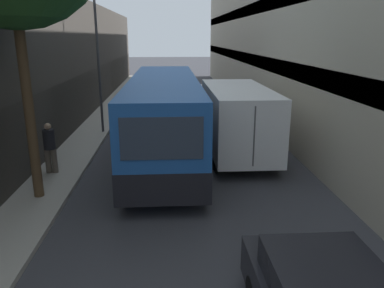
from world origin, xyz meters
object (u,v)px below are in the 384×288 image
Objects in this scene: bus at (164,115)px; street_lamp at (96,25)px; panel_van at (166,87)px; pedestrian at (50,146)px; box_truck at (233,114)px.

street_lamp reaches higher than bus.
bus reaches higher than panel_van.
panel_van is 10.71m from street_lamp.
bus is 6.61× the size of pedestrian.
bus reaches higher than box_truck.
box_truck is at bearing 14.31° from bus.
street_lamp is at bearing 154.97° from box_truck.
box_truck is (2.93, 0.75, -0.16)m from bus.
bus is 2.44× the size of panel_van.
bus is at bearing -89.87° from panel_van.
street_lamp reaches higher than box_truck.
panel_van is (-2.95, 12.24, -0.38)m from box_truck.
box_truck reaches higher than panel_van.
street_lamp is at bearing 131.20° from bus.
pedestrian is at bearing -150.16° from bus.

